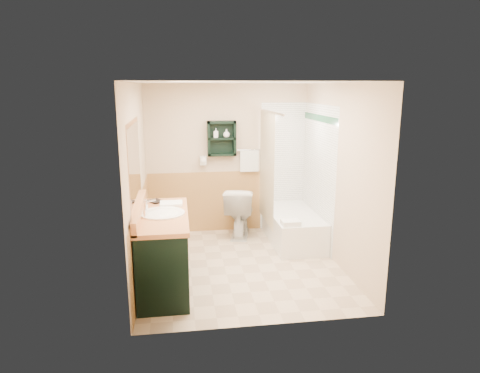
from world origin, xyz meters
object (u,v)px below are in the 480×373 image
vanity_book (150,195)px  soap_bottle_a (216,135)px  vanity (164,251)px  toilet (239,212)px  hair_dryer (203,160)px  wall_shelf (222,138)px  bathtub (292,226)px  soap_bottle_b (226,134)px

vanity_book → soap_bottle_a: soap_bottle_a is taller
vanity → vanity_book: size_ratio=7.00×
toilet → soap_bottle_a: 1.27m
hair_dryer → wall_shelf: bearing=-4.8°
hair_dryer → bathtub: hair_dryer is taller
vanity → bathtub: bearing=34.4°
soap_bottle_a → vanity: bearing=-113.1°
hair_dryer → bathtub: 1.75m
hair_dryer → vanity_book: 1.61m
soap_bottle_a → soap_bottle_b: bearing=0.0°
vanity_book → hair_dryer: bearing=28.8°
vanity_book → bathtub: bearing=-11.6°
soap_bottle_a → soap_bottle_b: (0.17, 0.00, 0.02)m
bathtub → hair_dryer: bearing=155.6°
vanity → toilet: vanity is taller
hair_dryer → vanity: 2.14m
toilet → soap_bottle_b: (-0.18, 0.20, 1.22)m
vanity → bathtub: (1.92, 1.31, -0.22)m
bathtub → soap_bottle_b: 1.77m
wall_shelf → soap_bottle_b: bearing=-3.8°
wall_shelf → vanity: bearing=-115.3°
bathtub → wall_shelf: bearing=150.7°
hair_dryer → vanity_book: size_ratio=1.16×
hair_dryer → bathtub: bearing=-24.4°
vanity_book → wall_shelf: bearing=19.7°
bathtub → vanity_book: vanity_book is taller
wall_shelf → soap_bottle_a: wall_shelf is taller
wall_shelf → vanity: size_ratio=0.38×
soap_bottle_a → bathtub: bearing=-27.1°
toilet → soap_bottle_a: size_ratio=5.41×
toilet → hair_dryer: bearing=-9.5°
soap_bottle_a → soap_bottle_b: size_ratio=1.13×
hair_dryer → soap_bottle_a: bearing=-8.2°
wall_shelf → vanity: 2.36m
vanity_book → soap_bottle_a: (0.97, 1.38, 0.58)m
bathtub → soap_bottle_a: 1.85m
wall_shelf → vanity: (-0.89, -1.89, -1.09)m
hair_dryer → vanity: (-0.59, -1.91, -0.74)m
bathtub → soap_bottle_b: (-0.95, 0.57, 1.38)m
bathtub → soap_bottle_b: soap_bottle_b is taller
toilet → soap_bottle_b: soap_bottle_b is taller
wall_shelf → toilet: bearing=-38.8°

